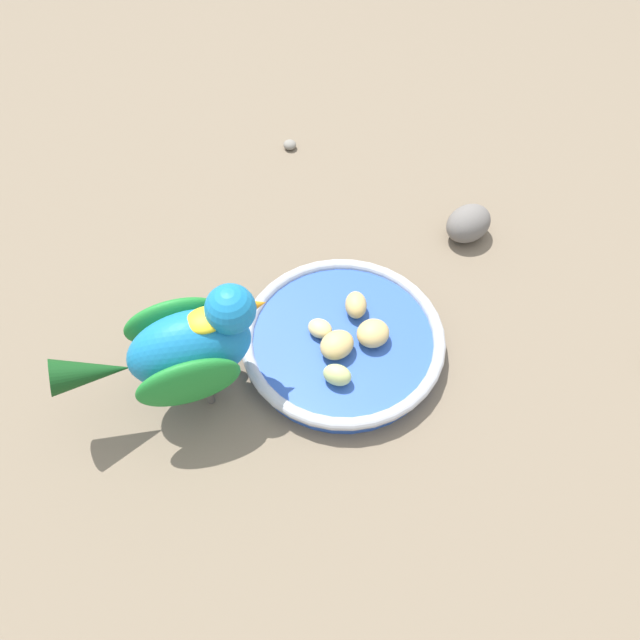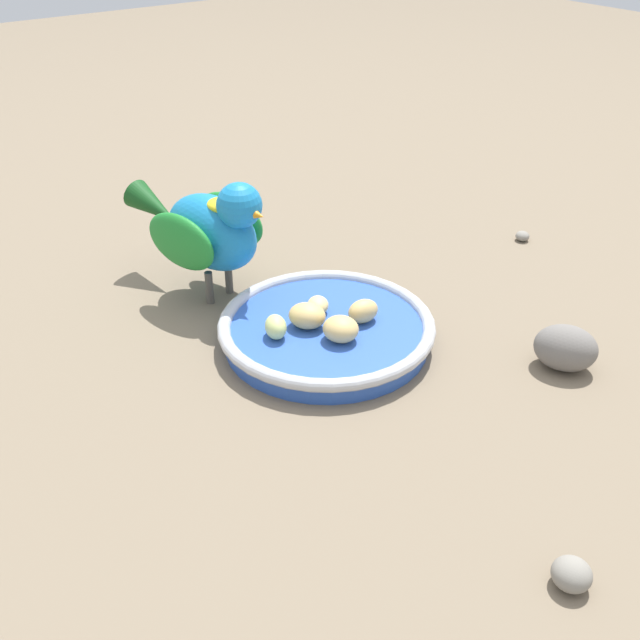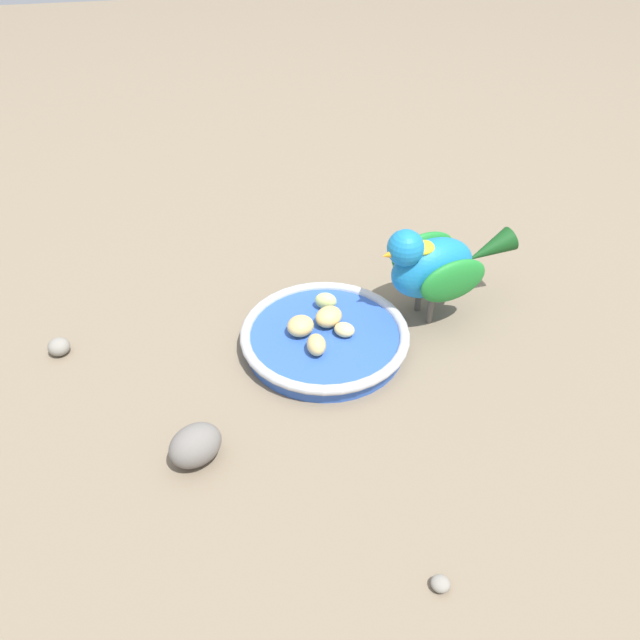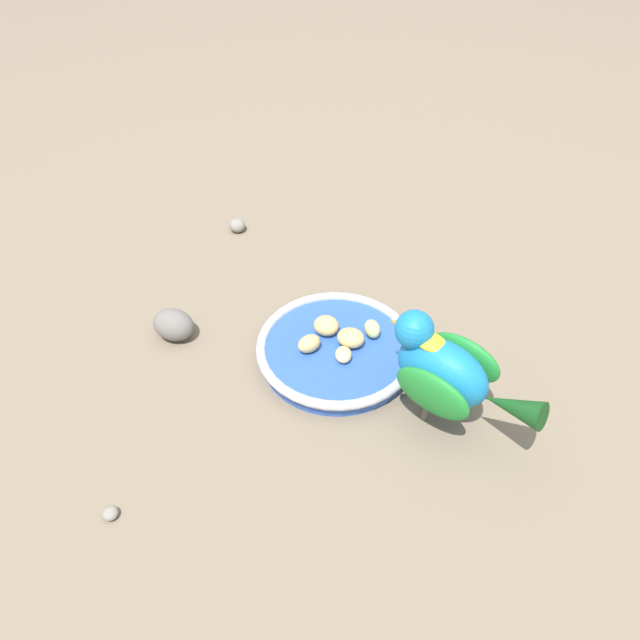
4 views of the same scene
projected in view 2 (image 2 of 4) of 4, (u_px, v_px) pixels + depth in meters
ground_plane at (322, 329)px, 0.83m from camera, size 4.00×4.00×0.00m
feeding_bowl at (326, 330)px, 0.79m from camera, size 0.23×0.23×0.03m
apple_piece_0 at (363, 311)px, 0.79m from camera, size 0.04×0.03×0.02m
apple_piece_1 at (276, 327)px, 0.76m from camera, size 0.03×0.04×0.02m
apple_piece_2 at (341, 329)px, 0.76m from camera, size 0.05×0.05×0.03m
apple_piece_3 at (307, 316)px, 0.78m from camera, size 0.05×0.05×0.03m
apple_piece_4 at (319, 306)px, 0.81m from camera, size 0.03×0.04×0.02m
parrot at (209, 227)px, 0.85m from camera, size 0.12×0.21×0.15m
rock_large at (566, 348)px, 0.75m from camera, size 0.07×0.08×0.05m
pebble_0 at (522, 236)px, 1.01m from camera, size 0.03×0.03×0.01m
pebble_1 at (572, 574)px, 0.53m from camera, size 0.03×0.03×0.02m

